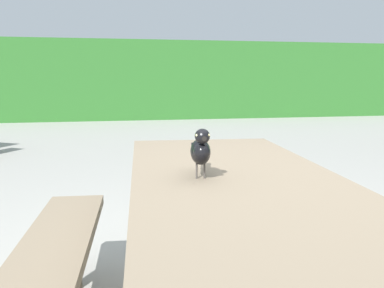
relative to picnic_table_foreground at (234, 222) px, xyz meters
name	(u,v)px	position (x,y,z in m)	size (l,w,h in m)	color
hedge_wall	(132,80)	(0.24, 10.56, 0.49)	(28.00, 1.92, 2.09)	#2D6B28
picnic_table_foreground	(234,222)	(0.00, 0.00, 0.00)	(1.80, 1.85, 0.74)	#84725B
bird_grackle	(201,150)	(-0.14, -0.04, 0.29)	(0.09, 0.29, 0.18)	black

